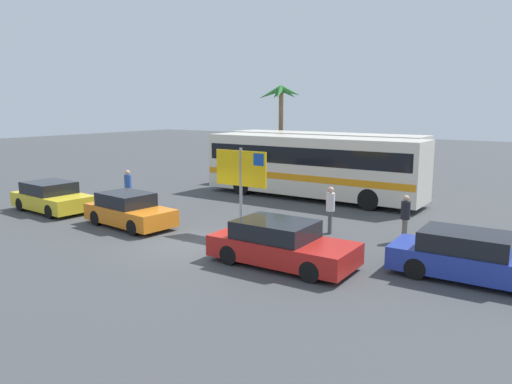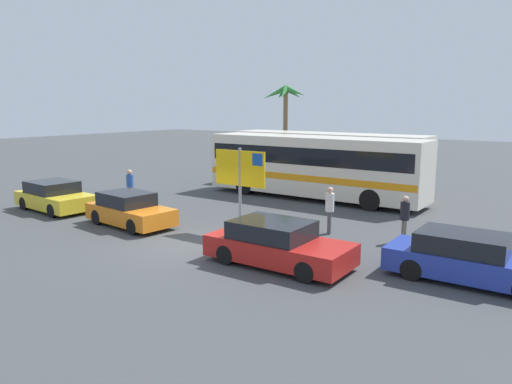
# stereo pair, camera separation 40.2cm
# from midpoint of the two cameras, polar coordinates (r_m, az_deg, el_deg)

# --- Properties ---
(ground) EXTENTS (120.00, 120.00, 0.00)m
(ground) POSITION_cam_midpoint_polar(r_m,az_deg,el_deg) (16.89, -7.35, -6.13)
(ground) COLOR #424447
(bus_front_coach) EXTENTS (11.49, 2.47, 3.17)m
(bus_front_coach) POSITION_cam_midpoint_polar(r_m,az_deg,el_deg) (24.84, 7.23, 3.28)
(bus_front_coach) COLOR silver
(bus_front_coach) RESTS_ON ground
(bus_rear_coach) EXTENTS (11.49, 2.47, 3.17)m
(bus_rear_coach) POSITION_cam_midpoint_polar(r_m,az_deg,el_deg) (28.13, 8.73, 4.03)
(bus_rear_coach) COLOR silver
(bus_rear_coach) RESTS_ON ground
(ferry_sign) EXTENTS (2.20, 0.11, 3.20)m
(ferry_sign) POSITION_cam_midpoint_polar(r_m,az_deg,el_deg) (17.70, -1.13, 2.39)
(ferry_sign) COLOR gray
(ferry_sign) RESTS_ON ground
(car_orange) EXTENTS (4.05, 2.05, 1.32)m
(car_orange) POSITION_cam_midpoint_polar(r_m,az_deg,el_deg) (19.79, -14.10, -2.06)
(car_orange) COLOR orange
(car_orange) RESTS_ON ground
(car_blue) EXTENTS (4.45, 1.82, 1.32)m
(car_blue) POSITION_cam_midpoint_polar(r_m,az_deg,el_deg) (14.45, 24.52, -7.16)
(car_blue) COLOR #23389E
(car_blue) RESTS_ON ground
(car_red) EXTENTS (4.39, 1.95, 1.32)m
(car_red) POSITION_cam_midpoint_polar(r_m,az_deg,el_deg) (14.53, 3.31, -6.14)
(car_red) COLOR red
(car_red) RESTS_ON ground
(car_yellow) EXTENTS (4.12, 2.12, 1.32)m
(car_yellow) POSITION_cam_midpoint_polar(r_m,az_deg,el_deg) (23.78, -22.15, -0.49)
(car_yellow) COLOR yellow
(car_yellow) RESTS_ON ground
(pedestrian_crossing_lot) EXTENTS (0.32, 0.32, 1.77)m
(pedestrian_crossing_lot) POSITION_cam_midpoint_polar(r_m,az_deg,el_deg) (18.10, 9.29, -1.67)
(pedestrian_crossing_lot) COLOR #4C4C51
(pedestrian_crossing_lot) RESTS_ON ground
(pedestrian_by_bus) EXTENTS (0.32, 0.32, 1.80)m
(pedestrian_by_bus) POSITION_cam_midpoint_polar(r_m,az_deg,el_deg) (23.18, -14.11, 0.78)
(pedestrian_by_bus) COLOR #2D2D33
(pedestrian_by_bus) RESTS_ON ground
(pedestrian_near_sign) EXTENTS (0.32, 0.32, 1.65)m
(pedestrian_near_sign) POSITION_cam_midpoint_polar(r_m,az_deg,el_deg) (17.61, 17.72, -2.61)
(pedestrian_near_sign) COLOR #706656
(pedestrian_near_sign) RESTS_ON ground
(palm_tree_seaside) EXTENTS (3.11, 3.25, 6.11)m
(palm_tree_seaside) POSITION_cam_midpoint_polar(r_m,az_deg,el_deg) (34.08, 3.85, 10.34)
(palm_tree_seaside) COLOR brown
(palm_tree_seaside) RESTS_ON ground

